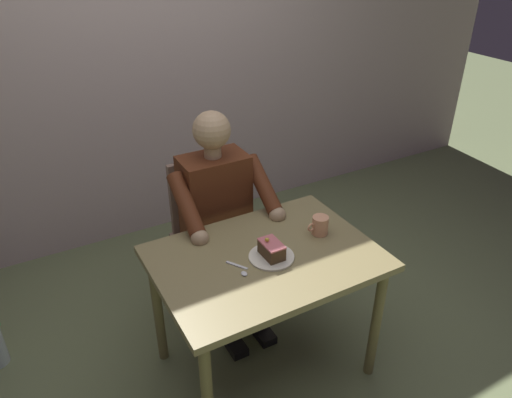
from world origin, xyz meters
name	(u,v)px	position (x,y,z in m)	size (l,w,h in m)	color
ground_plane	(264,363)	(0.00, 0.00, 0.00)	(14.00, 14.00, 0.00)	#6B774F
cafe_rear_panel	(138,24)	(0.00, -1.66, 1.50)	(6.40, 0.12, 3.00)	#B7A1A1
dining_table	(266,270)	(0.00, 0.00, 0.63)	(1.03, 0.74, 0.72)	olive
chair	(210,228)	(0.00, -0.65, 0.50)	(0.42, 0.42, 0.90)	#7C6152
seated_person	(222,220)	(0.00, -0.48, 0.65)	(0.53, 0.58, 1.25)	#572814
dessert_plate	(271,257)	(-0.01, 0.03, 0.72)	(0.21, 0.21, 0.01)	silver
cake_slice	(272,249)	(-0.01, 0.03, 0.77)	(0.08, 0.13, 0.09)	#452F1C
coffee_cup	(320,225)	(-0.32, -0.03, 0.77)	(0.12, 0.08, 0.09)	tan
dessert_spoon	(241,270)	(0.15, 0.04, 0.72)	(0.07, 0.14, 0.01)	silver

